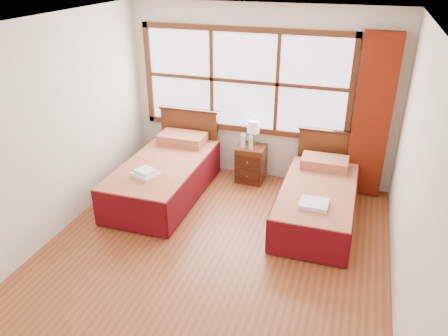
% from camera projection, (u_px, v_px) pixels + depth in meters
% --- Properties ---
extents(floor, '(4.50, 4.50, 0.00)m').
position_uv_depth(floor, '(211.00, 256.00, 5.12)').
color(floor, brown).
rests_on(floor, ground).
extents(ceiling, '(4.50, 4.50, 0.00)m').
position_uv_depth(ceiling, '(208.00, 25.00, 3.97)').
color(ceiling, white).
rests_on(ceiling, wall_back).
extents(wall_back, '(4.00, 0.00, 4.00)m').
position_uv_depth(wall_back, '(261.00, 95.00, 6.47)').
color(wall_back, silver).
rests_on(wall_back, floor).
extents(wall_left, '(0.00, 4.50, 4.50)m').
position_uv_depth(wall_left, '(49.00, 133.00, 5.10)').
color(wall_left, silver).
rests_on(wall_left, floor).
extents(wall_right, '(0.00, 4.50, 4.50)m').
position_uv_depth(wall_right, '(415.00, 183.00, 3.99)').
color(wall_right, silver).
rests_on(wall_right, floor).
extents(window, '(3.16, 0.06, 1.56)m').
position_uv_depth(window, '(244.00, 81.00, 6.42)').
color(window, white).
rests_on(window, wall_back).
extents(curtain, '(0.50, 0.16, 2.30)m').
position_uv_depth(curtain, '(372.00, 118.00, 5.96)').
color(curtain, maroon).
rests_on(curtain, wall_back).
extents(bed_left, '(1.04, 2.06, 1.01)m').
position_uv_depth(bed_left, '(166.00, 175.00, 6.31)').
color(bed_left, '#36170B').
rests_on(bed_left, floor).
extents(bed_right, '(0.95, 1.97, 0.91)m').
position_uv_depth(bed_right, '(318.00, 200.00, 5.72)').
color(bed_right, '#36170B').
rests_on(bed_right, floor).
extents(nightstand, '(0.43, 0.42, 0.57)m').
position_uv_depth(nightstand, '(251.00, 164.00, 6.71)').
color(nightstand, '#512611').
rests_on(nightstand, floor).
extents(towels_left, '(0.40, 0.37, 0.09)m').
position_uv_depth(towels_left, '(146.00, 173.00, 5.76)').
color(towels_left, white).
rests_on(towels_left, bed_left).
extents(towels_right, '(0.34, 0.30, 0.05)m').
position_uv_depth(towels_right, '(314.00, 204.00, 5.18)').
color(towels_right, white).
rests_on(towels_right, bed_right).
extents(lamp, '(0.19, 0.19, 0.37)m').
position_uv_depth(lamp, '(253.00, 127.00, 6.59)').
color(lamp, '#B5913A').
rests_on(lamp, nightstand).
extents(bottle_near, '(0.06, 0.06, 0.24)m').
position_uv_depth(bottle_near, '(243.00, 141.00, 6.52)').
color(bottle_near, silver).
rests_on(bottle_near, nightstand).
extents(bottle_far, '(0.06, 0.06, 0.23)m').
position_uv_depth(bottle_far, '(251.00, 143.00, 6.46)').
color(bottle_far, silver).
rests_on(bottle_far, nightstand).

